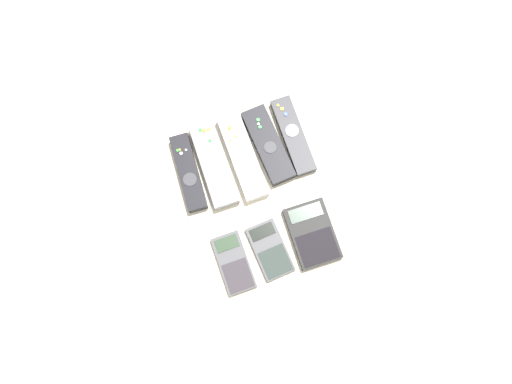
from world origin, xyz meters
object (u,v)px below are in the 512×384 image
remote_3 (268,145)px  calculator_2 (312,234)px  remote_0 (188,173)px  remote_1 (214,164)px  remote_4 (293,136)px  calculator_0 (234,263)px  calculator_1 (270,250)px  remote_2 (242,156)px

remote_3 → calculator_2: bearing=-88.1°
calculator_2 → remote_0: bearing=135.5°
remote_1 → remote_4: remote_1 is taller
calculator_0 → calculator_1: size_ratio=1.02×
remote_3 → calculator_1: (-0.08, -0.22, -0.01)m
remote_3 → remote_4: remote_3 is taller
remote_2 → calculator_0: bearing=-114.4°
calculator_1 → calculator_2: (0.10, 0.00, 0.00)m
remote_4 → calculator_0: bearing=-133.6°
remote_1 → calculator_1: remote_1 is taller
remote_4 → calculator_0: (-0.22, -0.22, -0.00)m
remote_2 → calculator_2: 0.23m
remote_1 → remote_2: 0.06m
remote_4 → calculator_2: bearing=-99.1°
remote_0 → remote_4: 0.24m
remote_1 → calculator_0: 0.22m
calculator_1 → remote_0: bearing=113.1°
remote_1 → remote_2: bearing=-2.5°
remote_1 → calculator_1: bearing=-75.4°
calculator_2 → remote_2: bearing=113.7°
remote_2 → calculator_1: size_ratio=1.61×
calculator_2 → calculator_1: bearing=-177.5°
remote_3 → calculator_1: bearing=-112.7°
remote_2 → remote_1: bearing=175.9°
remote_0 → remote_1: size_ratio=0.89×
remote_1 → remote_2: (0.06, -0.00, 0.00)m
calculator_2 → remote_3: bearing=97.4°
remote_1 → calculator_2: bearing=-54.4°
remote_0 → calculator_1: 0.24m
remote_2 → calculator_1: bearing=-93.8°
remote_1 → calculator_2: remote_1 is taller
remote_1 → remote_4: bearing=2.4°
remote_3 → remote_1: bearing=177.2°
calculator_1 → calculator_2: calculator_2 is taller
remote_4 → calculator_0: 0.31m
remote_2 → remote_3: (0.06, 0.01, -0.00)m
remote_0 → remote_3: same height
remote_1 → remote_4: (0.19, 0.00, -0.00)m
remote_0 → remote_3: 0.18m
remote_2 → calculator_0: size_ratio=1.58×
remote_0 → remote_2: bearing=1.0°
calculator_0 → calculator_2: (0.18, 0.00, 0.00)m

